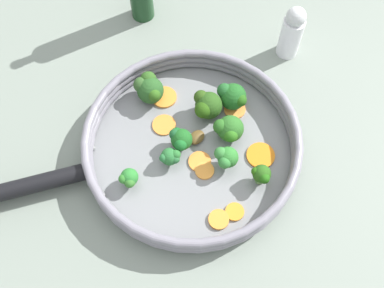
# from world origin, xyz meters

# --- Properties ---
(ground_plane) EXTENTS (4.00, 4.00, 0.00)m
(ground_plane) POSITION_xyz_m (0.00, 0.00, 0.00)
(ground_plane) COLOR gray
(skillet) EXTENTS (0.34, 0.34, 0.01)m
(skillet) POSITION_xyz_m (0.00, 0.00, 0.01)
(skillet) COLOR gray
(skillet) RESTS_ON ground_plane
(skillet_rim_wall) EXTENTS (0.35, 0.35, 0.04)m
(skillet_rim_wall) POSITION_xyz_m (0.00, 0.00, 0.03)
(skillet_rim_wall) COLOR gray
(skillet_rim_wall) RESTS_ON skillet
(skillet_handle) EXTENTS (0.23, 0.07, 0.03)m
(skillet_handle) POSITION_xyz_m (0.28, -0.05, 0.03)
(skillet_handle) COLOR black
(skillet_handle) RESTS_ON skillet
(skillet_rivet_left) EXTENTS (0.01, 0.01, 0.01)m
(skillet_rivet_left) POSITION_xyz_m (0.15, -0.07, 0.02)
(skillet_rivet_left) COLOR gray
(skillet_rivet_left) RESTS_ON skillet
(skillet_rivet_right) EXTENTS (0.01, 0.01, 0.01)m
(skillet_rivet_right) POSITION_xyz_m (0.16, 0.01, 0.02)
(skillet_rivet_right) COLOR gray
(skillet_rivet_right) RESTS_ON skillet
(carrot_slice_0) EXTENTS (0.06, 0.06, 0.00)m
(carrot_slice_0) POSITION_xyz_m (-0.09, 0.06, 0.02)
(carrot_slice_0) COLOR orange
(carrot_slice_0) RESTS_ON skillet
(carrot_slice_1) EXTENTS (0.04, 0.04, 0.01)m
(carrot_slice_1) POSITION_xyz_m (0.02, 0.13, 0.02)
(carrot_slice_1) COLOR orange
(carrot_slice_1) RESTS_ON skillet
(carrot_slice_2) EXTENTS (0.05, 0.05, 0.00)m
(carrot_slice_2) POSITION_xyz_m (-0.00, 0.03, 0.01)
(carrot_slice_2) COLOR orange
(carrot_slice_2) RESTS_ON skillet
(carrot_slice_3) EXTENTS (0.05, 0.05, 0.00)m
(carrot_slice_3) POSITION_xyz_m (0.02, -0.06, 0.01)
(carrot_slice_3) COLOR orange
(carrot_slice_3) RESTS_ON skillet
(carrot_slice_4) EXTENTS (0.03, 0.03, 0.00)m
(carrot_slice_4) POSITION_xyz_m (0.00, 0.05, 0.01)
(carrot_slice_4) COLOR #F79639
(carrot_slice_4) RESTS_ON skillet
(carrot_slice_5) EXTENTS (0.03, 0.03, 0.00)m
(carrot_slice_5) POSITION_xyz_m (-0.01, 0.13, 0.02)
(carrot_slice_5) COLOR orange
(carrot_slice_5) RESTS_ON skillet
(carrot_slice_6) EXTENTS (0.05, 0.05, 0.00)m
(carrot_slice_6) POSITION_xyz_m (-0.10, -0.03, 0.01)
(carrot_slice_6) COLOR #F9903E
(carrot_slice_6) RESTS_ON skillet
(carrot_slice_7) EXTENTS (0.06, 0.06, 0.00)m
(carrot_slice_7) POSITION_xyz_m (0.00, -0.11, 0.02)
(carrot_slice_7) COLOR orange
(carrot_slice_7) RESTS_ON skillet
(broccoli_floret_0) EXTENTS (0.05, 0.05, 0.05)m
(broccoli_floret_0) POSITION_xyz_m (-0.05, -0.05, 0.04)
(broccoli_floret_0) COLOR #789455
(broccoli_floret_0) RESTS_ON skillet
(broccoli_floret_1) EXTENTS (0.05, 0.05, 0.05)m
(broccoli_floret_1) POSITION_xyz_m (-0.10, -0.05, 0.04)
(broccoli_floret_1) COLOR #85B164
(broccoli_floret_1) RESTS_ON skillet
(broccoli_floret_2) EXTENTS (0.05, 0.06, 0.05)m
(broccoli_floret_2) POSITION_xyz_m (0.02, -0.12, 0.04)
(broccoli_floret_2) COLOR olive
(broccoli_floret_2) RESTS_ON skillet
(broccoli_floret_3) EXTENTS (0.04, 0.04, 0.04)m
(broccoli_floret_3) POSITION_xyz_m (0.02, -0.01, 0.04)
(broccoli_floret_3) COLOR #649046
(broccoli_floret_3) RESTS_ON skillet
(broccoli_floret_4) EXTENTS (0.03, 0.03, 0.04)m
(broccoli_floret_4) POSITION_xyz_m (-0.07, 0.10, 0.04)
(broccoli_floret_4) COLOR #699851
(broccoli_floret_4) RESTS_ON skillet
(broccoli_floret_5) EXTENTS (0.03, 0.03, 0.04)m
(broccoli_floret_5) POSITION_xyz_m (0.12, 0.01, 0.03)
(broccoli_floret_5) COLOR #60874A
(broccoli_floret_5) RESTS_ON skillet
(broccoli_floret_6) EXTENTS (0.05, 0.05, 0.05)m
(broccoli_floret_6) POSITION_xyz_m (-0.06, 0.01, 0.04)
(broccoli_floret_6) COLOR #74964E
(broccoli_floret_6) RESTS_ON skillet
(broccoli_floret_7) EXTENTS (0.04, 0.04, 0.05)m
(broccoli_floret_7) POSITION_xyz_m (-0.03, 0.05, 0.04)
(broccoli_floret_7) COLOR #7EA75F
(broccoli_floret_7) RESTS_ON skillet
(broccoli_floret_8) EXTENTS (0.03, 0.03, 0.03)m
(broccoli_floret_8) POSITION_xyz_m (0.04, 0.01, 0.03)
(broccoli_floret_8) COLOR #81AF63
(broccoli_floret_8) RESTS_ON skillet
(mushroom_piece_0) EXTENTS (0.04, 0.03, 0.01)m
(mushroom_piece_0) POSITION_xyz_m (-0.01, -0.01, 0.02)
(mushroom_piece_0) COLOR brown
(mushroom_piece_0) RESTS_ON skillet
(salt_shaker) EXTENTS (0.04, 0.04, 0.11)m
(salt_shaker) POSITION_xyz_m (-0.25, -0.11, 0.05)
(salt_shaker) COLOR white
(salt_shaker) RESTS_ON ground_plane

